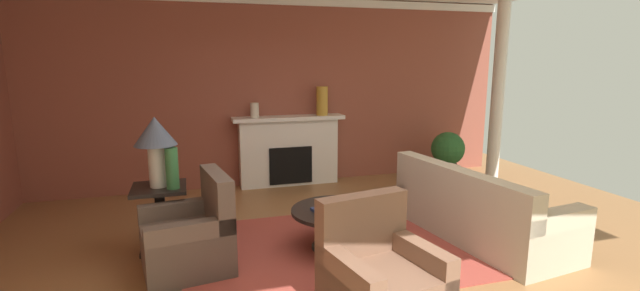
{
  "coord_description": "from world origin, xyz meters",
  "views": [
    {
      "loc": [
        -1.38,
        -4.02,
        2.03
      ],
      "look_at": [
        0.15,
        1.08,
        1.0
      ],
      "focal_mm": 24.95,
      "sensor_mm": 36.0,
      "label": 1
    }
  ],
  "objects_px": {
    "vase_on_side_table": "(172,168)",
    "potted_plant": "(448,152)",
    "sofa": "(477,213)",
    "table_lamp": "(155,138)",
    "coffee_table": "(337,219)",
    "vase_mantel_right": "(322,101)",
    "vase_mantel_left": "(255,110)",
    "armchair_facing_fireplace": "(380,282)",
    "fireplace": "(289,152)",
    "armchair_near_window": "(191,239)",
    "side_table": "(161,213)"
  },
  "relations": [
    {
      "from": "table_lamp",
      "to": "potted_plant",
      "type": "bearing_deg",
      "value": 18.92
    },
    {
      "from": "armchair_near_window",
      "to": "potted_plant",
      "type": "relative_size",
      "value": 1.14
    },
    {
      "from": "coffee_table",
      "to": "vase_mantel_right",
      "type": "height_order",
      "value": "vase_mantel_right"
    },
    {
      "from": "vase_mantel_right",
      "to": "vase_on_side_table",
      "type": "relative_size",
      "value": 1.06
    },
    {
      "from": "vase_mantel_right",
      "to": "vase_mantel_left",
      "type": "bearing_deg",
      "value": 180.0
    },
    {
      "from": "sofa",
      "to": "coffee_table",
      "type": "relative_size",
      "value": 2.2
    },
    {
      "from": "sofa",
      "to": "armchair_near_window",
      "type": "height_order",
      "value": "armchair_near_window"
    },
    {
      "from": "fireplace",
      "to": "armchair_near_window",
      "type": "distance_m",
      "value": 3.11
    },
    {
      "from": "sofa",
      "to": "vase_mantel_right",
      "type": "xyz_separation_m",
      "value": [
        -1.02,
        2.76,
        1.07
      ]
    },
    {
      "from": "armchair_near_window",
      "to": "vase_mantel_right",
      "type": "height_order",
      "value": "vase_mantel_right"
    },
    {
      "from": "fireplace",
      "to": "coffee_table",
      "type": "xyz_separation_m",
      "value": [
        -0.07,
        -2.63,
        -0.21
      ]
    },
    {
      "from": "coffee_table",
      "to": "vase_mantel_right",
      "type": "relative_size",
      "value": 2.15
    },
    {
      "from": "sofa",
      "to": "table_lamp",
      "type": "distance_m",
      "value": 3.66
    },
    {
      "from": "armchair_facing_fireplace",
      "to": "side_table",
      "type": "height_order",
      "value": "armchair_facing_fireplace"
    },
    {
      "from": "sofa",
      "to": "armchair_facing_fireplace",
      "type": "distance_m",
      "value": 2.1
    },
    {
      "from": "potted_plant",
      "to": "sofa",
      "type": "bearing_deg",
      "value": -114.86
    },
    {
      "from": "armchair_near_window",
      "to": "vase_mantel_right",
      "type": "distance_m",
      "value": 3.55
    },
    {
      "from": "coffee_table",
      "to": "side_table",
      "type": "height_order",
      "value": "side_table"
    },
    {
      "from": "table_lamp",
      "to": "vase_mantel_right",
      "type": "distance_m",
      "value": 3.17
    },
    {
      "from": "vase_on_side_table",
      "to": "vase_mantel_left",
      "type": "distance_m",
      "value": 2.47
    },
    {
      "from": "fireplace",
      "to": "potted_plant",
      "type": "distance_m",
      "value": 2.69
    },
    {
      "from": "side_table",
      "to": "vase_mantel_right",
      "type": "bearing_deg",
      "value": 39.61
    },
    {
      "from": "vase_on_side_table",
      "to": "vase_mantel_left",
      "type": "bearing_deg",
      "value": 60.9
    },
    {
      "from": "coffee_table",
      "to": "potted_plant",
      "type": "distance_m",
      "value": 3.43
    },
    {
      "from": "fireplace",
      "to": "vase_mantel_right",
      "type": "relative_size",
      "value": 3.88
    },
    {
      "from": "armchair_near_window",
      "to": "coffee_table",
      "type": "distance_m",
      "value": 1.53
    },
    {
      "from": "vase_on_side_table",
      "to": "vase_mantel_left",
      "type": "height_order",
      "value": "vase_mantel_left"
    },
    {
      "from": "vase_mantel_right",
      "to": "vase_mantel_left",
      "type": "height_order",
      "value": "vase_mantel_right"
    },
    {
      "from": "side_table",
      "to": "vase_on_side_table",
      "type": "distance_m",
      "value": 0.55
    },
    {
      "from": "sofa",
      "to": "vase_mantel_left",
      "type": "distance_m",
      "value": 3.61
    },
    {
      "from": "coffee_table",
      "to": "table_lamp",
      "type": "height_order",
      "value": "table_lamp"
    },
    {
      "from": "armchair_facing_fireplace",
      "to": "coffee_table",
      "type": "distance_m",
      "value": 1.36
    },
    {
      "from": "sofa",
      "to": "table_lamp",
      "type": "height_order",
      "value": "table_lamp"
    },
    {
      "from": "sofa",
      "to": "potted_plant",
      "type": "height_order",
      "value": "sofa"
    },
    {
      "from": "fireplace",
      "to": "vase_on_side_table",
      "type": "bearing_deg",
      "value": -128.49
    },
    {
      "from": "armchair_near_window",
      "to": "side_table",
      "type": "bearing_deg",
      "value": 116.49
    },
    {
      "from": "coffee_table",
      "to": "vase_mantel_right",
      "type": "distance_m",
      "value": 2.85
    },
    {
      "from": "fireplace",
      "to": "vase_mantel_left",
      "type": "distance_m",
      "value": 0.9
    },
    {
      "from": "coffee_table",
      "to": "side_table",
      "type": "distance_m",
      "value": 1.91
    },
    {
      "from": "vase_on_side_table",
      "to": "potted_plant",
      "type": "xyz_separation_m",
      "value": [
        4.38,
        1.67,
        -0.43
      ]
    },
    {
      "from": "sofa",
      "to": "vase_on_side_table",
      "type": "bearing_deg",
      "value": 169.38
    },
    {
      "from": "sofa",
      "to": "armchair_near_window",
      "type": "bearing_deg",
      "value": 177.37
    },
    {
      "from": "fireplace",
      "to": "vase_on_side_table",
      "type": "xyz_separation_m",
      "value": [
        -1.74,
        -2.19,
        0.38
      ]
    },
    {
      "from": "armchair_near_window",
      "to": "vase_on_side_table",
      "type": "xyz_separation_m",
      "value": [
        -0.15,
        0.48,
        0.61
      ]
    },
    {
      "from": "armchair_facing_fireplace",
      "to": "side_table",
      "type": "xyz_separation_m",
      "value": [
        -1.72,
        1.91,
        0.09
      ]
    },
    {
      "from": "armchair_facing_fireplace",
      "to": "vase_mantel_left",
      "type": "bearing_deg",
      "value": 95.5
    },
    {
      "from": "sofa",
      "to": "side_table",
      "type": "bearing_deg",
      "value": 167.92
    },
    {
      "from": "sofa",
      "to": "armchair_facing_fireplace",
      "type": "height_order",
      "value": "armchair_facing_fireplace"
    },
    {
      "from": "coffee_table",
      "to": "table_lamp",
      "type": "relative_size",
      "value": 1.33
    },
    {
      "from": "vase_on_side_table",
      "to": "vase_mantel_left",
      "type": "xyz_separation_m",
      "value": [
        1.19,
        2.14,
        0.33
      ]
    }
  ]
}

